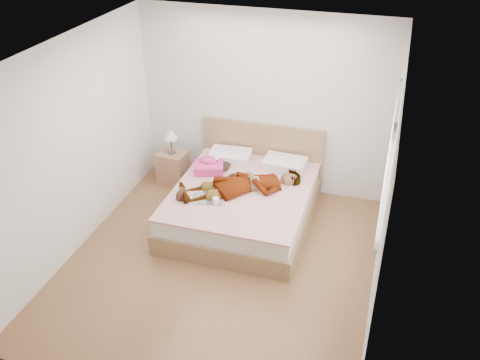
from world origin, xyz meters
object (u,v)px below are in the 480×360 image
at_px(woman, 243,181).
at_px(magazine, 207,199).
at_px(nightstand, 173,165).
at_px(phone, 217,157).
at_px(towel, 209,166).
at_px(plush_toy, 182,194).
at_px(bed, 244,201).
at_px(coffee_mug, 216,201).

relative_size(woman, magazine, 3.35).
bearing_deg(magazine, nightstand, 131.49).
xyz_separation_m(woman, phone, (-0.50, 0.40, 0.07)).
height_order(towel, plush_toy, towel).
height_order(woman, phone, woman).
xyz_separation_m(woman, bed, (-0.01, 0.08, -0.35)).
bearing_deg(phone, towel, -166.37).
bearing_deg(nightstand, woman, -27.86).
distance_m(phone, coffee_mug, 0.92).
bearing_deg(magazine, coffee_mug, -27.61).
relative_size(magazine, nightstand, 0.56).
distance_m(magazine, plush_toy, 0.33).
xyz_separation_m(phone, magazine, (0.14, -0.79, -0.18)).
bearing_deg(towel, magazine, -71.54).
height_order(magazine, nightstand, nightstand).
height_order(woman, bed, bed).
bearing_deg(nightstand, bed, -25.24).
height_order(woman, coffee_mug, woman).
xyz_separation_m(bed, magazine, (-0.35, -0.46, 0.24)).
bearing_deg(plush_toy, woman, 34.16).
bearing_deg(nightstand, plush_toy, -61.05).
relative_size(phone, coffee_mug, 0.78).
height_order(woman, plush_toy, woman).
bearing_deg(plush_toy, phone, 78.54).
distance_m(phone, nightstand, 0.95).
bearing_deg(towel, nightstand, 152.01).
bearing_deg(towel, bed, -21.63).
bearing_deg(nightstand, coffee_mug, -46.39).
distance_m(towel, coffee_mug, 0.86).
relative_size(towel, coffee_mug, 3.77).
bearing_deg(phone, plush_toy, -133.77).
relative_size(phone, plush_toy, 0.46).
distance_m(woman, coffee_mug, 0.51).
height_order(phone, bed, bed).
relative_size(coffee_mug, nightstand, 0.14).
height_order(coffee_mug, nightstand, nightstand).
bearing_deg(coffee_mug, phone, 108.60).
distance_m(bed, towel, 0.70).
relative_size(towel, magazine, 0.97).
xyz_separation_m(woman, plush_toy, (-0.67, -0.46, -0.05)).
xyz_separation_m(woman, coffee_mug, (-0.21, -0.46, -0.06)).
relative_size(magazine, plush_toy, 2.27).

